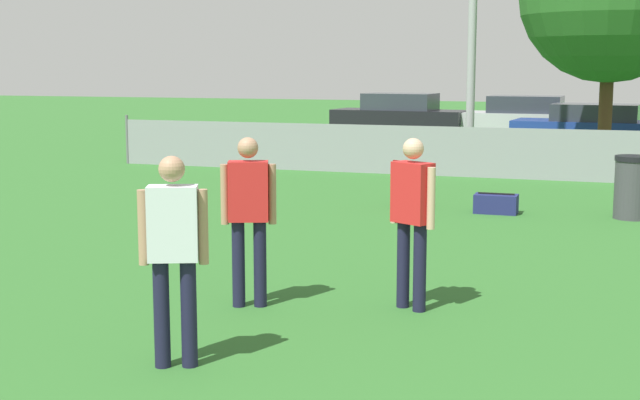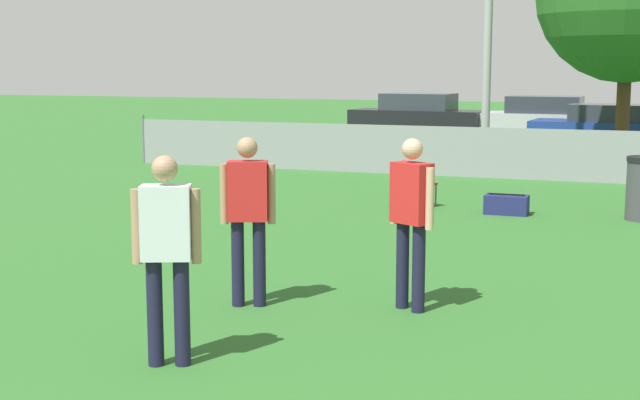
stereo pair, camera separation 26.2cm
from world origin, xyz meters
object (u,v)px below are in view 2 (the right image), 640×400
object	(u,v)px
player_thrower_red	(248,209)
gear_bag_sideline	(506,205)
player_receiver_white	(167,245)
folding_chair_sideline	(418,180)
parked_car_blue	(614,128)
parked_car_dark	(418,116)
player_defender_red	(411,212)
parked_car_silver	(544,120)

from	to	relation	value
player_thrower_red	gear_bag_sideline	world-z (taller)	player_thrower_red
player_receiver_white	folding_chair_sideline	xyz separation A→B (m)	(-0.15, 8.72, -0.53)
player_thrower_red	parked_car_blue	bearing A→B (deg)	60.77
player_receiver_white	parked_car_blue	size ratio (longest dim) A/B	0.37
player_receiver_white	parked_car_dark	world-z (taller)	player_receiver_white
player_receiver_white	folding_chair_sideline	size ratio (longest dim) A/B	2.12
player_receiver_white	gear_bag_sideline	size ratio (longest dim) A/B	2.46
player_defender_red	folding_chair_sideline	world-z (taller)	player_defender_red
player_defender_red	parked_car_blue	bearing A→B (deg)	114.70
parked_car_silver	parked_car_blue	world-z (taller)	parked_car_silver
player_defender_red	gear_bag_sideline	world-z (taller)	player_defender_red
player_defender_red	gear_bag_sideline	size ratio (longest dim) A/B	2.46
player_receiver_white	player_thrower_red	world-z (taller)	same
parked_car_dark	player_thrower_red	bearing A→B (deg)	-75.44
player_receiver_white	parked_car_dark	size ratio (longest dim) A/B	0.37
player_thrower_red	parked_car_blue	xyz separation A→B (m)	(2.73, 18.62, -0.33)
folding_chair_sideline	player_thrower_red	bearing A→B (deg)	116.71
player_thrower_red	parked_car_dark	xyz separation A→B (m)	(-3.71, 21.49, -0.27)
player_thrower_red	parked_car_blue	distance (m)	18.82
gear_bag_sideline	parked_car_dark	size ratio (longest dim) A/B	0.15
folding_chair_sideline	parked_car_silver	size ratio (longest dim) A/B	0.18
parked_car_silver	parked_car_blue	size ratio (longest dim) A/B	0.96
player_defender_red	folding_chair_sideline	bearing A→B (deg)	132.04
gear_bag_sideline	player_defender_red	bearing A→B (deg)	-89.95
gear_bag_sideline	parked_car_silver	xyz separation A→B (m)	(-1.12, 14.95, 0.54)
player_thrower_red	parked_car_silver	size ratio (longest dim) A/B	0.38
player_receiver_white	parked_car_blue	distance (m)	20.67
player_defender_red	player_thrower_red	size ratio (longest dim) A/B	1.00
folding_chair_sideline	gear_bag_sideline	size ratio (longest dim) A/B	1.16
folding_chair_sideline	player_receiver_white	bearing A→B (deg)	117.82
gear_bag_sideline	parked_car_silver	bearing A→B (deg)	94.29
parked_car_blue	parked_car_dark	bearing A→B (deg)	160.29
player_defender_red	gear_bag_sideline	bearing A→B (deg)	118.37
player_receiver_white	parked_car_silver	bearing A→B (deg)	67.03
player_defender_red	gear_bag_sideline	distance (m)	6.28
player_thrower_red	gear_bag_sideline	bearing A→B (deg)	55.81
player_thrower_red	parked_car_dark	bearing A→B (deg)	78.91
player_receiver_white	gear_bag_sideline	xyz separation A→B (m)	(1.41, 8.53, -0.84)
folding_chair_sideline	parked_car_blue	xyz separation A→B (m)	(2.71, 11.79, 0.20)
player_receiver_white	folding_chair_sideline	world-z (taller)	player_receiver_white
player_receiver_white	gear_bag_sideline	distance (m)	8.69
player_defender_red	folding_chair_sideline	size ratio (longest dim) A/B	2.12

